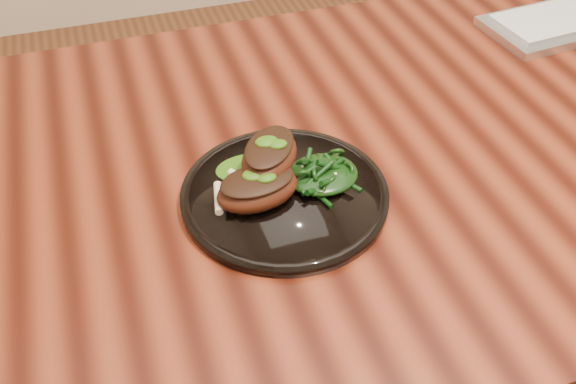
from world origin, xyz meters
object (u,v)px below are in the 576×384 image
object	(u,v)px
plate	(285,195)
lamb_chop_front	(257,188)
desk	(457,167)
greens_heap	(322,171)

from	to	relation	value
plate	lamb_chop_front	xyz separation A→B (m)	(-0.04, -0.01, 0.03)
plate	lamb_chop_front	size ratio (longest dim) A/B	2.31
desk	plate	size ratio (longest dim) A/B	6.26
desk	lamb_chop_front	distance (m)	0.37
desk	plate	xyz separation A→B (m)	(-0.30, -0.07, 0.09)
plate	greens_heap	size ratio (longest dim) A/B	2.82
plate	lamb_chop_front	bearing A→B (deg)	-166.39
lamb_chop_front	greens_heap	xyz separation A→B (m)	(0.09, 0.01, -0.01)
lamb_chop_front	desk	bearing A→B (deg)	13.74
desk	greens_heap	size ratio (longest dim) A/B	17.66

